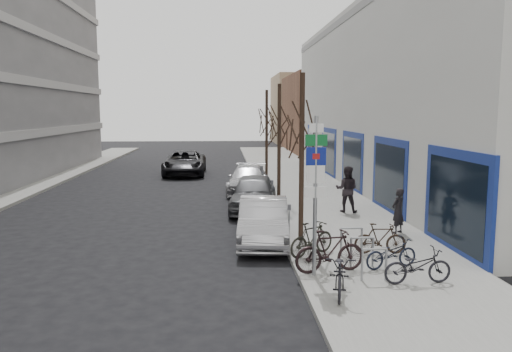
{
  "coord_description": "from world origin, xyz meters",
  "views": [
    {
      "loc": [
        0.12,
        -12.17,
        4.32
      ],
      "look_at": [
        1.27,
        5.47,
        2.0
      ],
      "focal_mm": 35.0,
      "sensor_mm": 36.0,
      "label": 1
    }
  ],
  "objects": [
    {
      "name": "tree_mid",
      "position": [
        2.6,
        10.0,
        4.1
      ],
      "size": [
        1.8,
        1.8,
        5.5
      ],
      "color": "black",
      "rests_on": "ground"
    },
    {
      "name": "tree_near",
      "position": [
        2.6,
        3.5,
        4.1
      ],
      "size": [
        1.8,
        1.8,
        5.5
      ],
      "color": "black",
      "rests_on": "ground"
    },
    {
      "name": "tree_far",
      "position": [
        2.6,
        16.5,
        4.1
      ],
      "size": [
        1.8,
        1.8,
        5.5
      ],
      "color": "black",
      "rests_on": "ground"
    },
    {
      "name": "bike_rack",
      "position": [
        3.8,
        0.6,
        0.66
      ],
      "size": [
        0.66,
        2.26,
        0.83
      ],
      "color": "gray",
      "rests_on": "sidewalk_east"
    },
    {
      "name": "bike_near_left",
      "position": [
        2.76,
        -1.33,
        0.72
      ],
      "size": [
        0.97,
        1.94,
        1.14
      ],
      "primitive_type": "imported",
      "rotation": [
        0.0,
        0.0,
        -0.23
      ],
      "color": "black",
      "rests_on": "sidewalk_east"
    },
    {
      "name": "parked_car_mid",
      "position": [
        1.4,
        9.0,
        0.79
      ],
      "size": [
        2.45,
        4.86,
        1.59
      ],
      "primitive_type": "imported",
      "rotation": [
        0.0,
        0.0,
        -0.13
      ],
      "color": "#48494D",
      "rests_on": "ground"
    },
    {
      "name": "parked_car_front",
      "position": [
        1.4,
        3.76,
        0.73
      ],
      "size": [
        1.9,
        4.54,
        1.46
      ],
      "primitive_type": "imported",
      "rotation": [
        0.0,
        0.0,
        -0.08
      ],
      "color": "#B9B9BE",
      "rests_on": "ground"
    },
    {
      "name": "highway_sign_pole",
      "position": [
        2.4,
        -0.01,
        2.46
      ],
      "size": [
        0.55,
        0.1,
        4.2
      ],
      "color": "gray",
      "rests_on": "ground"
    },
    {
      "name": "tan_building_far",
      "position": [
        13.5,
        55.0,
        4.5
      ],
      "size": [
        13.0,
        12.0,
        9.0
      ],
      "primitive_type": "cube",
      "color": "#937A5B",
      "rests_on": "ground"
    },
    {
      "name": "brick_building_far",
      "position": [
        13.0,
        40.0,
        4.0
      ],
      "size": [
        12.0,
        14.0,
        8.0
      ],
      "primitive_type": "cube",
      "color": "brown",
      "rests_on": "ground"
    },
    {
      "name": "sidewalk_east",
      "position": [
        4.5,
        10.0,
        0.07
      ],
      "size": [
        5.0,
        70.0,
        0.15
      ],
      "primitive_type": "cube",
      "color": "slate",
      "rests_on": "ground"
    },
    {
      "name": "meter_mid",
      "position": [
        2.15,
        8.5,
        0.92
      ],
      "size": [
        0.1,
        0.08,
        1.27
      ],
      "color": "gray",
      "rests_on": "sidewalk_east"
    },
    {
      "name": "bike_mid_curb",
      "position": [
        4.55,
        0.44,
        0.62
      ],
      "size": [
        1.61,
        0.88,
        0.94
      ],
      "primitive_type": "imported",
      "rotation": [
        0.0,
        0.0,
        1.85
      ],
      "color": "black",
      "rests_on": "sidewalk_east"
    },
    {
      "name": "meter_back",
      "position": [
        2.15,
        14.0,
        0.92
      ],
      "size": [
        0.1,
        0.08,
        1.27
      ],
      "color": "gray",
      "rests_on": "sidewalk_east"
    },
    {
      "name": "bike_mid_inner",
      "position": [
        2.64,
        1.73,
        0.66
      ],
      "size": [
        1.67,
        1.37,
        1.02
      ],
      "primitive_type": "imported",
      "rotation": [
        0.0,
        0.0,
        2.18
      ],
      "color": "black",
      "rests_on": "sidewalk_east"
    },
    {
      "name": "pedestrian_near",
      "position": [
        6.05,
        4.18,
        0.93
      ],
      "size": [
        0.68,
        0.64,
        1.56
      ],
      "primitive_type": "imported",
      "rotation": [
        0.0,
        0.0,
        3.79
      ],
      "color": "black",
      "rests_on": "sidewalk_east"
    },
    {
      "name": "bike_far_curb",
      "position": [
        4.79,
        -0.78,
        0.66
      ],
      "size": [
        1.7,
        0.6,
        1.03
      ],
      "primitive_type": "imported",
      "rotation": [
        0.0,
        0.0,
        1.62
      ],
      "color": "black",
      "rests_on": "sidewalk_east"
    },
    {
      "name": "meter_front",
      "position": [
        2.15,
        3.0,
        0.92
      ],
      "size": [
        0.1,
        0.08,
        1.27
      ],
      "color": "gray",
      "rests_on": "sidewalk_east"
    },
    {
      "name": "pedestrian_far",
      "position": [
        5.19,
        7.87,
        1.12
      ],
      "size": [
        0.83,
        0.69,
        1.93
      ],
      "primitive_type": "imported",
      "rotation": [
        0.0,
        0.0,
        2.81
      ],
      "color": "black",
      "rests_on": "sidewalk_east"
    },
    {
      "name": "ground",
      "position": [
        0.0,
        0.0,
        0.0
      ],
      "size": [
        120.0,
        120.0,
        0.0
      ],
      "primitive_type": "plane",
      "color": "black",
      "rests_on": "ground"
    },
    {
      "name": "parked_car_back",
      "position": [
        1.4,
        13.86,
        0.71
      ],
      "size": [
        2.57,
        5.12,
        1.43
      ],
      "primitive_type": "imported",
      "rotation": [
        0.0,
        0.0,
        -0.12
      ],
      "color": "#A0A0A5",
      "rests_on": "ground"
    },
    {
      "name": "lane_car",
      "position": [
        -2.52,
        21.69,
        0.82
      ],
      "size": [
        2.74,
        5.89,
        1.63
      ],
      "primitive_type": "imported",
      "rotation": [
        0.0,
        0.0,
        0.0
      ],
      "color": "black",
      "rests_on": "ground"
    },
    {
      "name": "bike_far_inner",
      "position": [
        4.68,
        1.78,
        0.62
      ],
      "size": [
        1.56,
        0.57,
        0.93
      ],
      "primitive_type": "imported",
      "rotation": [
        0.0,
        0.0,
        1.5
      ],
      "color": "black",
      "rests_on": "sidewalk_east"
    },
    {
      "name": "bike_near_right",
      "position": [
        2.84,
        0.2,
        0.73
      ],
      "size": [
        1.98,
        0.9,
        1.16
      ],
      "primitive_type": "imported",
      "rotation": [
        0.0,
        0.0,
        1.75
      ],
      "color": "black",
      "rests_on": "sidewalk_east"
    }
  ]
}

